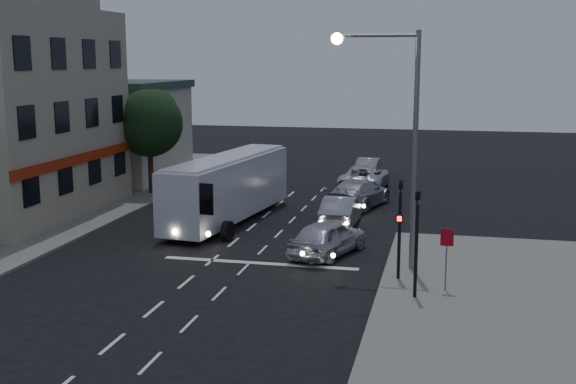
% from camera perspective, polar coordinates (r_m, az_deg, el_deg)
% --- Properties ---
extents(ground, '(120.00, 120.00, 0.00)m').
position_cam_1_polar(ground, '(27.85, -7.33, -6.47)').
color(ground, black).
extents(sidewalk_near, '(12.00, 24.00, 0.12)m').
position_cam_1_polar(sidewalk_near, '(22.80, 21.71, -10.87)').
color(sidewalk_near, slate).
rests_on(sidewalk_near, ground).
extents(sidewalk_far, '(12.00, 50.00, 0.12)m').
position_cam_1_polar(sidewalk_far, '(40.59, -20.89, -1.62)').
color(sidewalk_far, slate).
rests_on(sidewalk_far, ground).
extents(road_markings, '(8.00, 30.55, 0.01)m').
position_cam_1_polar(road_markings, '(30.49, -2.93, -4.89)').
color(road_markings, silver).
rests_on(road_markings, ground).
extents(tour_bus, '(3.63, 11.05, 3.32)m').
position_cam_1_polar(tour_bus, '(36.24, -4.74, 0.46)').
color(tour_bus, silver).
rests_on(tour_bus, ground).
extents(car_suv, '(3.13, 4.78, 1.51)m').
position_cam_1_polar(car_suv, '(30.10, 3.15, -3.62)').
color(car_suv, '#BABAC6').
rests_on(car_suv, ground).
extents(car_sedan_a, '(1.57, 4.49, 1.48)m').
position_cam_1_polar(car_sedan_a, '(35.51, 4.21, -1.48)').
color(car_sedan_a, '#9B9BA6').
rests_on(car_sedan_a, ground).
extents(car_sedan_b, '(3.47, 5.71, 1.55)m').
position_cam_1_polar(car_sedan_b, '(39.96, 5.62, -0.11)').
color(car_sedan_b, '#A7A7AC').
rests_on(car_sedan_b, ground).
extents(car_sedan_c, '(2.81, 5.84, 1.61)m').
position_cam_1_polar(car_sedan_c, '(45.23, 6.06, 1.15)').
color(car_sedan_c, silver).
rests_on(car_sedan_c, ground).
extents(car_extra, '(1.70, 4.30, 1.39)m').
position_cam_1_polar(car_extra, '(50.19, 6.46, 1.95)').
color(car_extra, '#9999A3').
rests_on(car_extra, ground).
extents(traffic_signal_main, '(0.25, 0.35, 4.10)m').
position_cam_1_polar(traffic_signal_main, '(26.45, 8.83, -1.99)').
color(traffic_signal_main, black).
rests_on(traffic_signal_main, sidewalk_near).
extents(traffic_signal_side, '(0.18, 0.15, 4.10)m').
position_cam_1_polar(traffic_signal_side, '(24.49, 10.14, -3.04)').
color(traffic_signal_side, black).
rests_on(traffic_signal_side, sidewalk_near).
extents(regulatory_sign, '(0.45, 0.12, 2.20)m').
position_cam_1_polar(regulatory_sign, '(25.61, 12.43, -4.43)').
color(regulatory_sign, slate).
rests_on(regulatory_sign, sidewalk_near).
extents(streetlight, '(3.32, 0.44, 9.00)m').
position_cam_1_polar(streetlight, '(27.38, 8.69, 5.45)').
color(streetlight, slate).
rests_on(streetlight, sidewalk_near).
extents(low_building_north, '(9.40, 9.40, 6.50)m').
position_cam_1_polar(low_building_north, '(50.64, -14.15, 4.84)').
color(low_building_north, '#ACA38A').
rests_on(low_building_north, sidewalk_far).
extents(street_tree, '(4.00, 4.00, 6.20)m').
position_cam_1_polar(street_tree, '(43.81, -10.92, 5.60)').
color(street_tree, black).
rests_on(street_tree, sidewalk_far).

